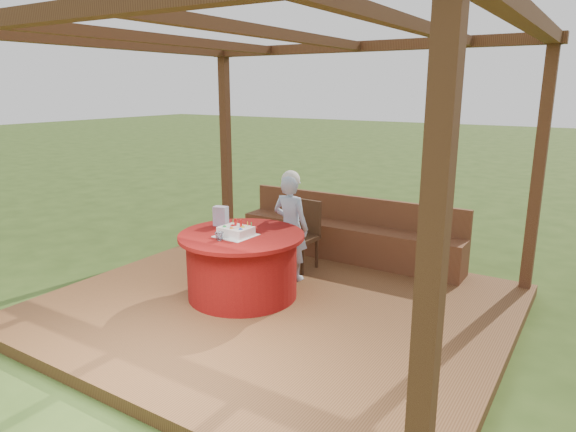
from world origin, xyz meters
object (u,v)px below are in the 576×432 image
Objects in this scene: table at (242,265)px; drinking_glass at (219,236)px; gift_bag at (221,216)px; bench at (348,238)px; birthday_cake at (236,231)px; elderly_woman at (291,225)px; chair at (302,232)px.

drinking_glass is at bearing -98.44° from table.
bench is at bearing 51.42° from gift_bag.
birthday_cake is (-0.00, -0.09, 0.39)m from table.
elderly_woman is 0.84m from birthday_cake.
chair is at bearing 85.15° from drinking_glass.
elderly_woman reaches higher than gift_bag.
gift_bag is at bearing -133.38° from elderly_woman.
gift_bag is at bearing -115.58° from chair.
drinking_glass is at bearing -101.77° from birthday_cake.
birthday_cake is 0.22m from drinking_glass.
bench is 2.14m from drinking_glass.
elderly_woman reaches higher than birthday_cake.
chair is 1.25m from birthday_cake.
elderly_woman is 14.01× the size of drinking_glass.
birthday_cake reaches higher than drinking_glass.
chair is 9.23× the size of drinking_glass.
chair is at bearing -118.07° from bench.
bench is 1.94m from birthday_cake.
elderly_woman is at bearing 79.01° from drinking_glass.
birthday_cake is at bearing 78.23° from drinking_glass.
table is (-0.40, -1.74, 0.09)m from bench.
bench is 32.93× the size of drinking_glass.
gift_bag is (-0.55, -0.58, 0.15)m from elderly_woman.
table is 0.61m from gift_bag.
table is at bearing 89.48° from birthday_cake.
elderly_woman is 1.05m from drinking_glass.
gift_bag is at bearing 127.87° from drinking_glass.
gift_bag reaches higher than chair.
elderly_woman is at bearing 77.96° from table.
bench is 0.72m from chair.
gift_bag is 0.57m from drinking_glass.
chair is 2.22× the size of birthday_cake.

